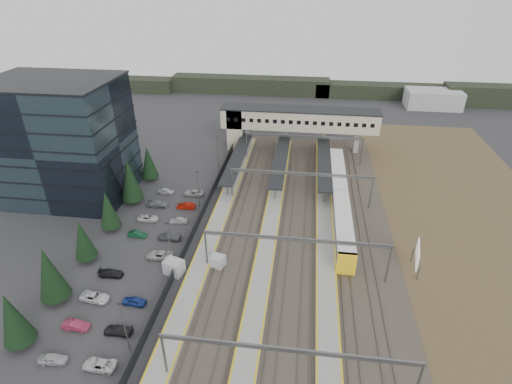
# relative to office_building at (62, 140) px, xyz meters

# --- Properties ---
(ground) EXTENTS (220.00, 220.00, 0.00)m
(ground) POSITION_rel_office_building_xyz_m (36.00, -12.00, -12.19)
(ground) COLOR #2B2B2D
(ground) RESTS_ON ground
(office_building) EXTENTS (24.30, 18.30, 24.30)m
(office_building) POSITION_rel_office_building_xyz_m (0.00, 0.00, 0.00)
(office_building) COLOR #30424C
(office_building) RESTS_ON ground
(conifer_row) EXTENTS (4.42, 49.82, 9.50)m
(conifer_row) POSITION_rel_office_building_xyz_m (14.00, -15.86, -7.36)
(conifer_row) COLOR black
(conifer_row) RESTS_ON ground
(car_park) EXTENTS (10.51, 44.51, 1.28)m
(car_park) POSITION_rel_office_building_xyz_m (22.69, -18.02, -11.59)
(car_park) COLOR #AFAFB4
(car_park) RESTS_ON ground
(lampposts) EXTENTS (0.50, 53.25, 8.07)m
(lampposts) POSITION_rel_office_building_xyz_m (28.00, -10.75, -7.86)
(lampposts) COLOR slate
(lampposts) RESTS_ON ground
(fence) EXTENTS (0.08, 90.00, 2.00)m
(fence) POSITION_rel_office_building_xyz_m (29.50, -7.00, -11.19)
(fence) COLOR #26282B
(fence) RESTS_ON ground
(relay_cabin_near) EXTENTS (3.45, 2.97, 2.43)m
(relay_cabin_near) POSITION_rel_office_building_xyz_m (29.17, -22.12, -10.98)
(relay_cabin_near) COLOR #A5A7AA
(relay_cabin_near) RESTS_ON ground
(relay_cabin_far) EXTENTS (2.66, 2.40, 2.06)m
(relay_cabin_far) POSITION_rel_office_building_xyz_m (35.63, -19.63, -11.16)
(relay_cabin_far) COLOR #A5A7AA
(relay_cabin_far) RESTS_ON ground
(rail_corridor) EXTENTS (34.00, 90.00, 0.92)m
(rail_corridor) POSITION_rel_office_building_xyz_m (45.34, -7.00, -11.90)
(rail_corridor) COLOR #3C352D
(rail_corridor) RESTS_ON ground
(canopies) EXTENTS (23.10, 30.00, 3.28)m
(canopies) POSITION_rel_office_building_xyz_m (43.00, 15.00, -8.27)
(canopies) COLOR black
(canopies) RESTS_ON ground
(footbridge) EXTENTS (40.40, 6.40, 11.20)m
(footbridge) POSITION_rel_office_building_xyz_m (43.70, 30.00, -4.26)
(footbridge) COLOR #C0AD92
(footbridge) RESTS_ON ground
(gantries) EXTENTS (28.40, 62.28, 7.17)m
(gantries) POSITION_rel_office_building_xyz_m (48.00, -9.00, -6.20)
(gantries) COLOR slate
(gantries) RESTS_ON ground
(train) EXTENTS (2.99, 41.61, 3.77)m
(train) POSITION_rel_office_building_xyz_m (56.00, 1.27, -10.05)
(train) COLOR silver
(train) RESTS_ON ground
(billboard) EXTENTS (1.28, 5.41, 4.58)m
(billboard) POSITION_rel_office_building_xyz_m (67.05, -16.35, -9.15)
(billboard) COLOR slate
(billboard) RESTS_ON ground
(scrub_east) EXTENTS (34.00, 120.00, 0.06)m
(scrub_east) POSITION_rel_office_building_xyz_m (81.00, -7.00, -12.16)
(scrub_east) COLOR #4C4128
(scrub_east) RESTS_ON ground
(treeline_far) EXTENTS (170.00, 19.00, 7.00)m
(treeline_far) POSITION_rel_office_building_xyz_m (59.81, 80.28, -9.24)
(treeline_far) COLOR black
(treeline_far) RESTS_ON ground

